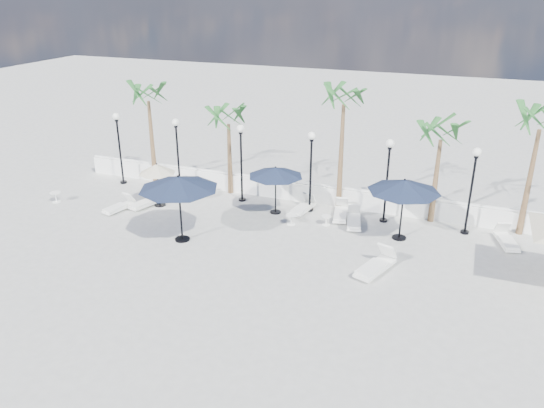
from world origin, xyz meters
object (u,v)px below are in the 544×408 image
(lounger_7, at_px, (376,266))
(parasol_navy_mid, at_px, (276,172))
(lounger_4, at_px, (354,220))
(lounger_5, at_px, (341,213))
(lounger_1, at_px, (179,189))
(lounger_0, at_px, (146,202))
(lounger_2, at_px, (119,206))
(parasol_cream_small, at_px, (157,169))
(lounger_3, at_px, (303,207))
(parasol_navy_right, at_px, (404,186))
(parasol_navy_left, at_px, (178,183))
(lounger_6, at_px, (507,240))

(lounger_7, bearing_deg, parasol_navy_mid, 164.42)
(lounger_4, relative_size, lounger_5, 1.01)
(parasol_navy_mid, bearing_deg, lounger_1, 174.36)
(lounger_0, height_order, lounger_2, lounger_0)
(lounger_4, bearing_deg, lounger_0, 175.53)
(lounger_7, bearing_deg, parasol_cream_small, -173.90)
(lounger_1, relative_size, lounger_5, 1.04)
(lounger_3, xyz_separation_m, parasol_navy_right, (4.68, -1.24, 2.14))
(lounger_1, distance_m, lounger_5, 8.46)
(lounger_0, distance_m, parasol_cream_small, 1.75)
(lounger_0, bearing_deg, lounger_4, 25.91)
(lounger_3, bearing_deg, lounger_7, -36.72)
(lounger_1, xyz_separation_m, lounger_3, (6.63, -0.00, -0.01))
(parasol_navy_right, bearing_deg, parasol_navy_left, -158.32)
(lounger_5, relative_size, parasol_navy_mid, 0.75)
(lounger_1, relative_size, lounger_7, 0.91)
(lounger_0, xyz_separation_m, lounger_3, (7.29, 2.05, 0.00))
(lounger_2, distance_m, lounger_7, 12.56)
(lounger_2, height_order, lounger_3, lounger_3)
(lounger_5, distance_m, lounger_7, 5.03)
(lounger_1, relative_size, parasol_navy_left, 0.61)
(lounger_1, distance_m, lounger_4, 9.22)
(lounger_6, bearing_deg, parasol_navy_right, 177.62)
(lounger_3, height_order, parasol_cream_small, parasol_cream_small)
(lounger_1, bearing_deg, lounger_4, -18.23)
(lounger_6, bearing_deg, lounger_7, -153.59)
(lounger_4, relative_size, parasol_navy_left, 0.59)
(lounger_3, distance_m, lounger_6, 8.90)
(lounger_1, relative_size, parasol_cream_small, 0.92)
(lounger_6, xyz_separation_m, lounger_7, (-4.64, -4.14, 0.04))
(lounger_7, bearing_deg, lounger_1, 177.86)
(lounger_4, distance_m, parasol_navy_right, 3.07)
(parasol_navy_right, bearing_deg, lounger_4, 162.69)
(lounger_0, height_order, lounger_5, lounger_5)
(lounger_4, distance_m, parasol_navy_left, 7.92)
(lounger_3, bearing_deg, parasol_navy_left, -120.41)
(lounger_1, bearing_deg, lounger_6, -15.61)
(lounger_0, bearing_deg, lounger_7, 5.91)
(lounger_7, bearing_deg, parasol_navy_right, 102.31)
(parasol_navy_right, bearing_deg, parasol_navy_mid, 173.18)
(lounger_3, bearing_deg, parasol_cream_small, -156.51)
(parasol_navy_left, height_order, parasol_cream_small, parasol_navy_left)
(lounger_2, height_order, lounger_4, lounger_4)
(parasol_navy_left, bearing_deg, lounger_2, 158.83)
(parasol_navy_left, distance_m, parasol_navy_right, 9.16)
(lounger_6, xyz_separation_m, parasol_cream_small, (-15.63, -1.44, 1.62))
(lounger_1, bearing_deg, parasol_navy_left, -73.45)
(lounger_2, relative_size, lounger_7, 0.81)
(lounger_1, distance_m, lounger_6, 15.53)
(parasol_navy_left, distance_m, parasol_navy_mid, 4.90)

